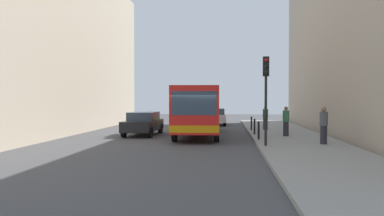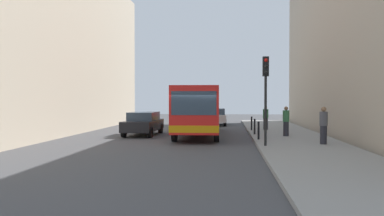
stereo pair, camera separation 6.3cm
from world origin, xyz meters
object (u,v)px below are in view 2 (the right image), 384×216
at_px(pedestrian_mid_sidewalk, 286,121).
at_px(bus, 199,108).
at_px(pedestrian_far_sidewalk, 266,118).
at_px(traffic_light, 266,84).
at_px(bollard_mid, 255,127).
at_px(car_beside_bus, 143,123).
at_px(bollard_far, 252,123).
at_px(bollard_near, 259,131).
at_px(car_behind_bus, 216,116).
at_px(pedestrian_near_signal, 324,125).

bearing_deg(pedestrian_mid_sidewalk, bus, -115.65).
bearing_deg(pedestrian_far_sidewalk, traffic_light, 45.72).
height_order(bollard_mid, pedestrian_far_sidewalk, pedestrian_far_sidewalk).
relative_size(traffic_light, bollard_mid, 4.32).
bearing_deg(car_beside_bus, bollard_far, -156.89).
bearing_deg(pedestrian_far_sidewalk, bollard_near, 42.70).
xyz_separation_m(car_beside_bus, bollard_near, (7.01, -3.46, -0.16)).
height_order(bollard_near, bollard_far, same).
height_order(car_behind_bus, traffic_light, traffic_light).
relative_size(car_beside_bus, bollard_far, 4.69).
distance_m(traffic_light, pedestrian_near_signal, 3.56).
xyz_separation_m(car_beside_bus, pedestrian_mid_sidewalk, (8.75, -1.35, 0.23)).
distance_m(car_beside_bus, pedestrian_mid_sidewalk, 8.86).
bearing_deg(bollard_mid, car_beside_bus, 177.10).
relative_size(bollard_near, pedestrian_near_signal, 0.53).
bearing_deg(car_behind_bus, pedestrian_far_sidewalk, 117.10).
relative_size(car_beside_bus, pedestrian_mid_sidewalk, 2.57).
bearing_deg(pedestrian_near_signal, bollard_far, 41.13).
height_order(car_behind_bus, bollard_near, car_behind_bus).
bearing_deg(pedestrian_far_sidewalk, bollard_far, -6.22).
relative_size(bus, pedestrian_near_signal, 6.21).
distance_m(car_behind_bus, pedestrian_far_sidewalk, 7.84).
distance_m(traffic_light, bollard_mid, 6.38).
xyz_separation_m(bus, car_beside_bus, (-3.50, -0.46, -0.94)).
relative_size(bus, car_beside_bus, 2.49).
height_order(bus, car_beside_bus, bus).
bearing_deg(bollard_far, pedestrian_mid_sidewalk, -66.95).
height_order(pedestrian_near_signal, pedestrian_far_sidewalk, pedestrian_near_signal).
bearing_deg(pedestrian_mid_sidewalk, car_beside_bus, -105.44).
xyz_separation_m(pedestrian_near_signal, pedestrian_far_sidewalk, (-1.91, 8.75, -0.07)).
distance_m(car_beside_bus, car_behind_bus, 11.13).
relative_size(pedestrian_near_signal, pedestrian_mid_sidewalk, 1.03).
relative_size(car_behind_bus, bollard_mid, 4.68).
bearing_deg(bollard_mid, bus, 166.97).
xyz_separation_m(bus, bollard_near, (3.51, -3.92, -1.10)).
distance_m(car_behind_bus, pedestrian_near_signal, 16.62).
xyz_separation_m(bollard_mid, bollard_far, (0.00, 3.11, 0.00)).
distance_m(car_beside_bus, pedestrian_far_sidewalk, 8.72).
bearing_deg(car_beside_bus, bus, -170.89).
bearing_deg(pedestrian_far_sidewalk, bus, -5.80).
relative_size(bollard_mid, pedestrian_far_sidewalk, 0.57).
bearing_deg(pedestrian_near_signal, pedestrian_mid_sidewalk, 37.71).
relative_size(pedestrian_mid_sidewalk, pedestrian_far_sidewalk, 1.04).
xyz_separation_m(bus, pedestrian_far_sidewalk, (4.53, 2.95, -0.74)).
distance_m(bollard_near, pedestrian_far_sidewalk, 6.95).
bearing_deg(pedestrian_near_signal, car_behind_bus, 41.21).
height_order(bus, traffic_light, traffic_light).
height_order(pedestrian_near_signal, pedestrian_mid_sidewalk, pedestrian_near_signal).
bearing_deg(bollard_mid, bollard_near, -90.00).
bearing_deg(traffic_light, car_beside_bus, 138.57).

